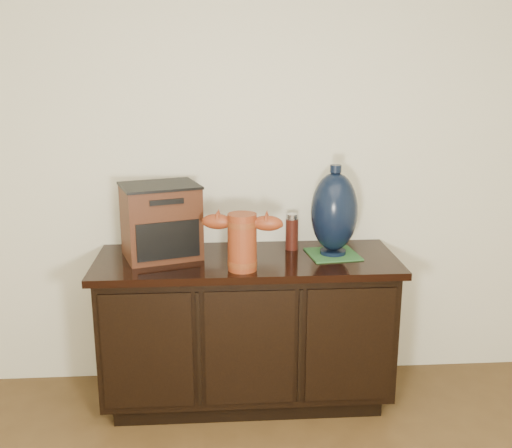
{
  "coord_description": "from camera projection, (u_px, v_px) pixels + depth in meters",
  "views": [
    {
      "loc": [
        -0.14,
        -0.53,
        1.66
      ],
      "look_at": [
        0.04,
        2.18,
        0.94
      ],
      "focal_mm": 42.0,
      "sensor_mm": 36.0,
      "label": 1
    }
  ],
  "objects": [
    {
      "name": "green_mat",
      "position": [
        333.0,
        254.0,
        2.95
      ],
      "size": [
        0.26,
        0.26,
        0.01
      ],
      "primitive_type": "cube",
      "rotation": [
        0.0,
        0.0,
        0.13
      ],
      "color": "#2D642F",
      "rests_on": "sideboard"
    },
    {
      "name": "terracotta_vessel",
      "position": [
        242.0,
        239.0,
        2.69
      ],
      "size": [
        0.37,
        0.16,
        0.26
      ],
      "rotation": [
        0.0,
        0.0,
        -0.2
      ],
      "color": "#8D3919",
      "rests_on": "sideboard"
    },
    {
      "name": "spray_can",
      "position": [
        292.0,
        232.0,
        3.01
      ],
      "size": [
        0.06,
        0.06,
        0.18
      ],
      "color": "#5D1A0F",
      "rests_on": "sideboard"
    },
    {
      "name": "lamp_base",
      "position": [
        334.0,
        212.0,
        2.89
      ],
      "size": [
        0.25,
        0.25,
        0.44
      ],
      "rotation": [
        0.0,
        0.0,
        0.13
      ],
      "color": "black",
      "rests_on": "green_mat"
    },
    {
      "name": "room",
      "position": [
        358.0,
        424.0,
        0.61
      ],
      "size": [
        5.0,
        5.0,
        5.0
      ],
      "color": "#51381C",
      "rests_on": "ground"
    },
    {
      "name": "tv_radio",
      "position": [
        161.0,
        221.0,
        2.88
      ],
      "size": [
        0.43,
        0.38,
        0.36
      ],
      "rotation": [
        0.0,
        0.0,
        0.31
      ],
      "color": "#431F10",
      "rests_on": "sideboard"
    },
    {
      "name": "sideboard",
      "position": [
        247.0,
        328.0,
        2.99
      ],
      "size": [
        1.46,
        0.56,
        0.75
      ],
      "color": "black",
      "rests_on": "ground"
    }
  ]
}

